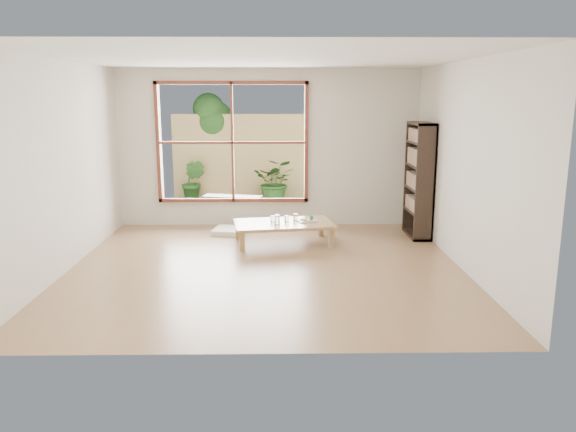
# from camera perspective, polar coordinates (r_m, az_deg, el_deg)

# --- Properties ---
(ground) EXTENTS (5.00, 5.00, 0.00)m
(ground) POSITION_cam_1_polar(r_m,az_deg,el_deg) (7.28, -2.25, -5.17)
(ground) COLOR #98734C
(ground) RESTS_ON ground
(low_table) EXTENTS (1.56, 1.03, 0.32)m
(low_table) POSITION_cam_1_polar(r_m,az_deg,el_deg) (8.35, -0.45, -0.91)
(low_table) COLOR #A2794E
(low_table) RESTS_ON ground
(floor_cushion) EXTENTS (0.60, 0.60, 0.08)m
(floor_cushion) POSITION_cam_1_polar(r_m,az_deg,el_deg) (9.08, -5.84, -1.47)
(floor_cushion) COLOR white
(floor_cushion) RESTS_ON ground
(bookshelf) EXTENTS (0.28, 0.80, 1.77)m
(bookshelf) POSITION_cam_1_polar(r_m,az_deg,el_deg) (8.92, 13.16, 3.58)
(bookshelf) COLOR black
(bookshelf) RESTS_ON ground
(glass_tall) EXTENTS (0.08, 0.08, 0.15)m
(glass_tall) POSITION_cam_1_polar(r_m,az_deg,el_deg) (8.18, -1.10, -0.39)
(glass_tall) COLOR silver
(glass_tall) RESTS_ON low_table
(glass_mid) EXTENTS (0.07, 0.07, 0.10)m
(glass_mid) POSITION_cam_1_polar(r_m,az_deg,el_deg) (8.48, 0.77, -0.09)
(glass_mid) COLOR silver
(glass_mid) RESTS_ON low_table
(glass_short) EXTENTS (0.07, 0.07, 0.09)m
(glass_short) POSITION_cam_1_polar(r_m,az_deg,el_deg) (8.40, -0.13, -0.27)
(glass_short) COLOR silver
(glass_short) RESTS_ON low_table
(glass_small) EXTENTS (0.07, 0.07, 0.09)m
(glass_small) POSITION_cam_1_polar(r_m,az_deg,el_deg) (8.38, -1.55, -0.29)
(glass_small) COLOR silver
(glass_small) RESTS_ON low_table
(food_tray) EXTENTS (0.32, 0.28, 0.08)m
(food_tray) POSITION_cam_1_polar(r_m,az_deg,el_deg) (8.42, 2.01, -0.41)
(food_tray) COLOR white
(food_tray) RESTS_ON low_table
(deck) EXTENTS (2.80, 2.00, 0.05)m
(deck) POSITION_cam_1_polar(r_m,az_deg,el_deg) (10.76, -5.02, 0.49)
(deck) COLOR #3B332B
(deck) RESTS_ON ground
(garden_bench) EXTENTS (1.12, 0.53, 0.34)m
(garden_bench) POSITION_cam_1_polar(r_m,az_deg,el_deg) (10.34, -5.67, 1.72)
(garden_bench) COLOR black
(garden_bench) RESTS_ON deck
(bamboo_fence) EXTENTS (2.80, 0.06, 1.80)m
(bamboo_fence) POSITION_cam_1_polar(r_m,az_deg,el_deg) (11.60, -4.76, 5.84)
(bamboo_fence) COLOR #DCB870
(bamboo_fence) RESTS_ON ground
(shrub_right) EXTENTS (0.94, 0.85, 0.92)m
(shrub_right) POSITION_cam_1_polar(r_m,az_deg,el_deg) (11.24, -1.28, 3.53)
(shrub_right) COLOR #295A21
(shrub_right) RESTS_ON deck
(shrub_left) EXTENTS (0.56, 0.49, 0.87)m
(shrub_left) POSITION_cam_1_polar(r_m,az_deg,el_deg) (11.52, -9.59, 3.47)
(shrub_left) COLOR #295A21
(shrub_left) RESTS_ON deck
(garden_tree) EXTENTS (1.04, 0.85, 2.22)m
(garden_tree) POSITION_cam_1_polar(r_m,az_deg,el_deg) (11.91, -8.02, 9.43)
(garden_tree) COLOR #4C3D2D
(garden_tree) RESTS_ON ground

